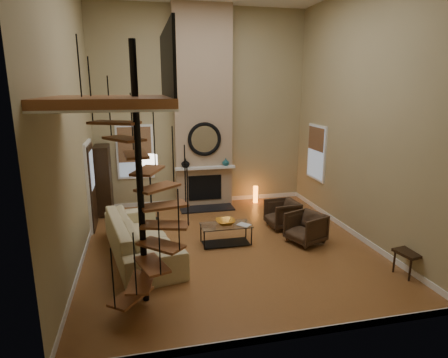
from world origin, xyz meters
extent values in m
cube|color=#AB6D37|center=(0.00, 0.00, -0.01)|extent=(6.00, 6.50, 0.01)
cube|color=tan|center=(0.00, 3.25, 2.75)|extent=(6.00, 0.02, 5.50)
cube|color=tan|center=(0.00, -3.25, 2.75)|extent=(6.00, 0.02, 5.50)
cube|color=tan|center=(-3.00, 0.00, 2.75)|extent=(0.02, 6.50, 5.50)
cube|color=tan|center=(3.00, 0.00, 2.75)|extent=(0.02, 6.50, 5.50)
cube|color=white|center=(0.00, 3.24, 0.06)|extent=(6.00, 0.02, 0.12)
cube|color=white|center=(0.00, -3.24, 0.06)|extent=(6.00, 0.02, 0.12)
cube|color=white|center=(-2.99, 0.00, 0.06)|extent=(0.02, 6.50, 0.12)
cube|color=white|center=(2.99, 0.00, 0.06)|extent=(0.02, 6.50, 0.12)
cube|color=tan|center=(0.00, 3.06, 2.75)|extent=(1.60, 0.38, 5.50)
cube|color=black|center=(0.00, 2.57, 0.02)|extent=(1.50, 0.60, 0.04)
cube|color=black|center=(0.00, 2.86, 0.55)|extent=(0.95, 0.02, 0.72)
cube|color=white|center=(0.00, 2.78, 1.15)|extent=(1.70, 0.18, 0.06)
torus|color=black|center=(0.00, 2.84, 1.95)|extent=(0.94, 0.10, 0.94)
cylinder|color=white|center=(0.00, 2.85, 1.95)|extent=(0.80, 0.01, 0.80)
imported|color=black|center=(-0.55, 2.82, 1.30)|extent=(0.24, 0.24, 0.25)
imported|color=#184F56|center=(0.60, 2.82, 1.28)|extent=(0.20, 0.20, 0.21)
cube|color=white|center=(-1.90, 3.23, 1.60)|extent=(1.02, 0.04, 1.52)
cube|color=#8C9EB2|center=(-1.90, 3.21, 1.60)|extent=(0.90, 0.01, 1.40)
cube|color=brown|center=(-1.90, 3.19, 1.81)|extent=(0.90, 0.01, 0.98)
cube|color=white|center=(2.98, 2.00, 1.60)|extent=(0.04, 1.02, 1.52)
cube|color=#8C9EB2|center=(2.96, 2.00, 1.60)|extent=(0.01, 0.90, 1.40)
cube|color=brown|center=(2.94, 2.00, 1.98)|extent=(0.01, 0.90, 0.63)
cube|color=white|center=(-2.97, 1.80, 1.05)|extent=(0.06, 1.05, 2.16)
cube|color=black|center=(-2.94, 1.80, 1.02)|extent=(0.05, 0.90, 2.05)
cube|color=#8C9EB2|center=(-2.90, 1.80, 1.45)|extent=(0.01, 0.60, 0.90)
cube|color=#995932|center=(-2.15, -1.80, 3.18)|extent=(1.70, 2.20, 0.12)
cube|color=white|center=(-2.15, -1.80, 3.10)|extent=(1.70, 2.20, 0.03)
cube|color=black|center=(-1.33, -1.80, 3.71)|extent=(0.04, 2.20, 0.94)
cylinder|color=black|center=(-1.80, -1.80, 2.01)|extent=(0.10, 0.10, 4.02)
cube|color=#995932|center=(-2.02, -2.08, 0.26)|extent=(0.71, 0.78, 0.04)
cylinder|color=black|center=(-2.24, -2.37, 0.73)|extent=(0.02, 0.02, 0.94)
cube|color=#995932|center=(-1.86, -2.15, 0.52)|extent=(0.46, 0.77, 0.04)
cylinder|color=black|center=(-1.93, -2.51, 0.99)|extent=(0.02, 0.02, 0.94)
cube|color=#995932|center=(-1.69, -2.14, 0.78)|extent=(0.55, 0.79, 0.04)
cylinder|color=black|center=(-1.58, -2.48, 1.25)|extent=(0.02, 0.02, 0.94)
cube|color=#995932|center=(-1.54, -2.05, 1.04)|extent=(0.75, 0.74, 0.04)
cylinder|color=black|center=(-1.28, -2.30, 1.51)|extent=(0.02, 0.02, 0.94)
cube|color=#995932|center=(-1.45, -1.90, 1.30)|extent=(0.79, 0.53, 0.04)
cylinder|color=black|center=(-1.11, -2.00, 1.77)|extent=(0.02, 0.02, 0.94)
cube|color=#995932|center=(-1.45, -1.73, 1.56)|extent=(0.77, 0.48, 0.04)
cylinder|color=black|center=(-1.10, -1.65, 2.03)|extent=(0.02, 0.02, 0.94)
cube|color=#995932|center=(-1.52, -1.57, 1.82)|extent=(0.77, 0.72, 0.04)
cylinder|color=black|center=(-1.25, -1.34, 2.29)|extent=(0.02, 0.02, 0.94)
cube|color=#995932|center=(-1.67, -1.47, 2.08)|extent=(0.58, 0.79, 0.04)
cylinder|color=black|center=(-1.53, -1.13, 2.55)|extent=(0.02, 0.02, 0.94)
cube|color=#995932|center=(-1.84, -1.44, 2.34)|extent=(0.41, 0.75, 0.04)
cylinder|color=black|center=(-1.88, -1.08, 2.81)|extent=(0.02, 0.02, 0.94)
cube|color=#995932|center=(-2.00, -1.50, 2.60)|extent=(0.68, 0.79, 0.04)
cylinder|color=black|center=(-2.20, -1.20, 3.07)|extent=(0.02, 0.02, 0.94)
cube|color=#995932|center=(-2.12, -1.63, 2.86)|extent=(0.80, 0.64, 0.04)
cylinder|color=black|center=(-2.44, -1.46, 3.33)|extent=(0.02, 0.02, 0.94)
cube|color=#995932|center=(-2.16, -1.80, 3.12)|extent=(0.72, 0.34, 0.04)
cylinder|color=black|center=(-2.52, -1.80, 3.59)|extent=(0.02, 0.02, 0.94)
cube|color=black|center=(-2.76, 2.81, 0.95)|extent=(0.39, 0.82, 1.84)
imported|color=#CBBD8D|center=(-1.85, -0.06, 0.40)|extent=(1.63, 3.02, 0.84)
imported|color=#3C291B|center=(1.61, 0.77, 0.35)|extent=(0.78, 0.76, 0.66)
imported|color=#3C291B|center=(1.76, -0.22, 0.35)|extent=(0.93, 0.92, 0.66)
cube|color=silver|center=(-0.03, 0.08, 0.44)|extent=(1.10, 0.55, 0.02)
cube|color=black|center=(-0.03, 0.08, 0.03)|extent=(1.01, 0.46, 0.01)
cylinder|color=black|center=(-0.55, -0.14, 0.22)|extent=(0.03, 0.03, 0.40)
cylinder|color=black|center=(0.49, -0.14, 0.22)|extent=(0.03, 0.03, 0.40)
cylinder|color=black|center=(-0.55, 0.30, 0.22)|extent=(0.03, 0.03, 0.40)
cylinder|color=black|center=(0.49, 0.30, 0.22)|extent=(0.03, 0.03, 0.40)
imported|color=orange|center=(-0.03, 0.13, 0.50)|extent=(0.43, 0.43, 0.11)
imported|color=gray|center=(0.32, -0.07, 0.46)|extent=(0.34, 0.35, 0.03)
cylinder|color=black|center=(-1.56, 2.01, 0.01)|extent=(0.37, 0.37, 0.03)
cylinder|color=black|center=(-1.56, 2.01, 0.80)|extent=(0.04, 0.04, 1.57)
cylinder|color=#F2E5C6|center=(-1.56, 2.01, 1.55)|extent=(0.41, 0.41, 0.32)
cylinder|color=orange|center=(1.52, 2.87, 0.25)|extent=(0.14, 0.14, 0.50)
cube|color=black|center=(2.94, -2.01, 0.44)|extent=(0.53, 0.53, 0.05)
cube|color=black|center=(3.15, -1.97, 0.70)|extent=(0.11, 0.44, 0.55)
cylinder|color=black|center=(2.80, -2.21, 0.21)|extent=(0.04, 0.04, 0.44)
cylinder|color=black|center=(3.15, -2.15, 0.21)|extent=(0.04, 0.04, 0.44)
cylinder|color=black|center=(2.74, -1.86, 0.21)|extent=(0.04, 0.04, 0.44)
cylinder|color=black|center=(3.09, -1.80, 0.21)|extent=(0.04, 0.04, 0.44)
camera|label=1|loc=(-1.78, -7.44, 3.39)|focal=30.26mm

